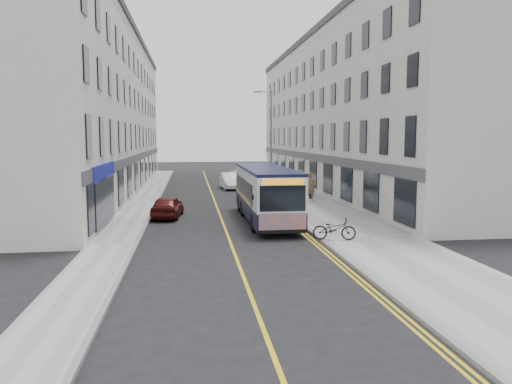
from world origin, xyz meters
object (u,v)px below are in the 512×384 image
object	(u,v)px
car_white	(230,181)
streetlamp	(270,140)
bicycle	(334,229)
pedestrian_far	(284,183)
city_bus	(266,192)
car_maroon	(167,206)
pedestrian_near	(310,187)

from	to	relation	value
car_white	streetlamp	bearing A→B (deg)	-75.87
bicycle	pedestrian_far	world-z (taller)	pedestrian_far
city_bus	car_maroon	xyz separation A→B (m)	(-5.36, 1.95, -0.96)
streetlamp	car_maroon	distance (m)	11.38
pedestrian_near	car_maroon	size ratio (longest dim) A/B	0.53
streetlamp	pedestrian_far	bearing A→B (deg)	58.97
bicycle	car_maroon	xyz separation A→B (m)	(-7.50, 7.82, 0.04)
car_maroon	pedestrian_near	bearing A→B (deg)	-144.43
city_bus	pedestrian_near	bearing A→B (deg)	59.65
pedestrian_near	car_white	xyz separation A→B (m)	(-4.81, 9.97, -0.42)
pedestrian_near	pedestrian_far	bearing A→B (deg)	97.41
pedestrian_far	bicycle	bearing A→B (deg)	-130.74
streetlamp	pedestrian_far	xyz separation A→B (m)	(1.58, 2.63, -3.48)
city_bus	pedestrian_far	distance (m)	13.05
streetlamp	pedestrian_near	xyz separation A→B (m)	(2.44, -2.67, -3.26)
bicycle	pedestrian_far	distance (m)	18.49
streetlamp	bicycle	bearing A→B (deg)	-88.86
streetlamp	pedestrian_far	distance (m)	4.64
pedestrian_near	car_maroon	distance (m)	11.01
streetlamp	car_white	world-z (taller)	streetlamp
streetlamp	bicycle	world-z (taller)	streetlamp
pedestrian_far	car_maroon	xyz separation A→B (m)	(-8.77, -10.63, -0.26)
city_bus	bicycle	distance (m)	6.32
city_bus	car_maroon	bearing A→B (deg)	160.04
streetlamp	pedestrian_near	world-z (taller)	streetlamp
streetlamp	car_maroon	world-z (taller)	streetlamp
car_maroon	streetlamp	bearing A→B (deg)	-125.33
pedestrian_far	car_maroon	distance (m)	13.78
car_maroon	bicycle	bearing A→B (deg)	140.41
car_maroon	car_white	bearing A→B (deg)	-100.87
bicycle	pedestrian_near	distance (m)	13.33
pedestrian_far	car_maroon	size ratio (longest dim) A/B	0.42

